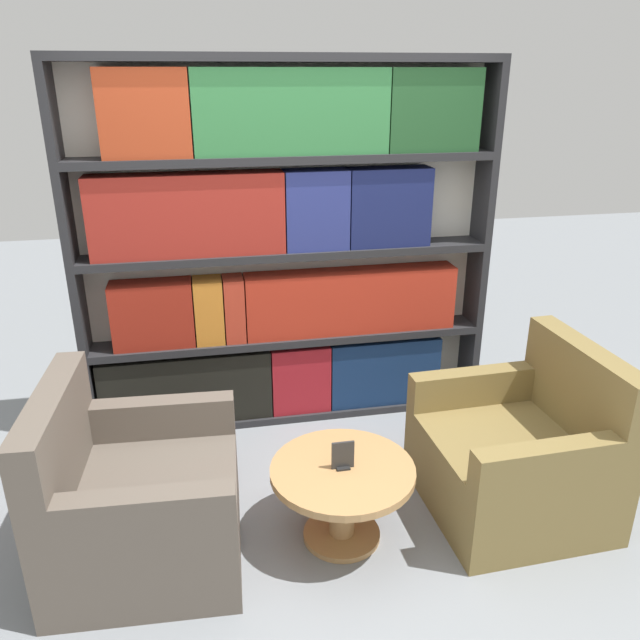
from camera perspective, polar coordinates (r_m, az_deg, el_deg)
ground_plane at (r=3.41m, az=1.12°, el=-20.10°), size 14.00×14.00×0.00m
bookshelf at (r=4.08m, az=-3.36°, el=6.04°), size 2.69×0.30×2.38m
armchair_left at (r=3.31m, az=-16.35°, el=-15.68°), size 0.94×0.97×0.93m
armchair_right at (r=3.67m, az=17.71°, el=-11.77°), size 0.92×0.95×0.93m
coffee_table at (r=3.28m, az=2.05°, el=-15.08°), size 0.73×0.73×0.43m
table_sign at (r=3.18m, az=2.10°, el=-12.41°), size 0.11×0.06×0.15m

